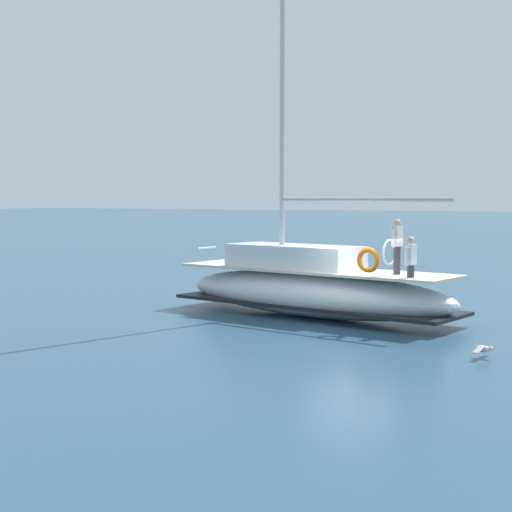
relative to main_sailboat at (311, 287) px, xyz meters
name	(u,v)px	position (x,y,z in m)	size (l,w,h in m)	color
ground_plane	(352,328)	(-1.40, -1.90, -0.90)	(400.00, 400.00, 0.00)	#284C66
main_sailboat	(311,287)	(0.00, 0.00, 0.00)	(4.07, 9.87, 12.09)	silver
seagull	(483,349)	(-3.92, -6.09, -0.68)	(0.92, 0.48, 0.17)	silver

